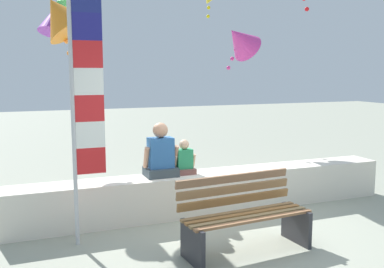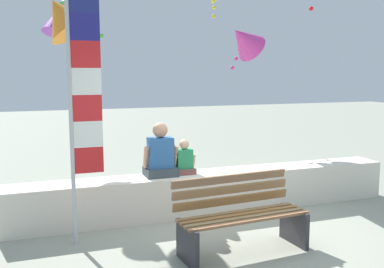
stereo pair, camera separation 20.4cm
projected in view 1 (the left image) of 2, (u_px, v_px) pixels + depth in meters
ground_plane at (237, 231)px, 5.92m from camera, size 40.00×40.00×0.00m
seawall_ledge at (210, 192)px, 6.73m from camera, size 5.97×0.54×0.61m
park_bench at (244, 217)px, 5.23m from camera, size 1.60×0.73×0.88m
person_adult at (161, 155)px, 6.40m from camera, size 0.51×0.38×0.78m
person_child at (184, 161)px, 6.55m from camera, size 0.34×0.25×0.52m
flag_banner at (83, 96)px, 5.25m from camera, size 0.40×0.05×3.13m
kite_orange at (61, 16)px, 6.55m from camera, size 1.10×1.02×1.18m
kite_magenta at (240, 40)px, 8.57m from camera, size 0.98×0.86×1.00m
kite_purple at (55, 19)px, 7.54m from camera, size 0.79×0.82×0.91m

